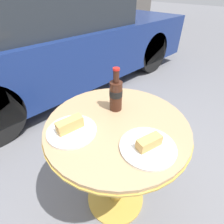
{
  "coord_description": "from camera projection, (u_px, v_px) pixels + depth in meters",
  "views": [
    {
      "loc": [
        -0.51,
        -0.48,
        1.33
      ],
      "look_at": [
        0.0,
        0.04,
        0.8
      ],
      "focal_mm": 28.0,
      "sensor_mm": 36.0,
      "label": 1
    }
  ],
  "objects": [
    {
      "name": "cola_bottle_left",
      "position": [
        116.0,
        94.0,
        0.95
      ],
      "size": [
        0.07,
        0.07,
        0.25
      ],
      "color": "#3D1E14",
      "rests_on": "bistro_table"
    },
    {
      "name": "parked_car",
      "position": [
        58.0,
        41.0,
        2.58
      ],
      "size": [
        4.24,
        1.68,
        1.33
      ],
      "color": "navy",
      "rests_on": "ground_plane"
    },
    {
      "name": "lunch_plate_far",
      "position": [
        71.0,
        129.0,
        0.84
      ],
      "size": [
        0.24,
        0.24,
        0.07
      ],
      "color": "white",
      "rests_on": "bistro_table"
    },
    {
      "name": "bistro_table",
      "position": [
        116.0,
        148.0,
        1.02
      ],
      "size": [
        0.76,
        0.76,
        0.75
      ],
      "color": "gold",
      "rests_on": "ground_plane"
    },
    {
      "name": "lunch_plate_near",
      "position": [
        148.0,
        146.0,
        0.76
      ],
      "size": [
        0.25,
        0.25,
        0.06
      ],
      "color": "white",
      "rests_on": "bistro_table"
    },
    {
      "name": "ground_plane",
      "position": [
        115.0,
        197.0,
        1.35
      ],
      "size": [
        30.0,
        30.0,
        0.0
      ],
      "primitive_type": "plane",
      "color": "slate"
    }
  ]
}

